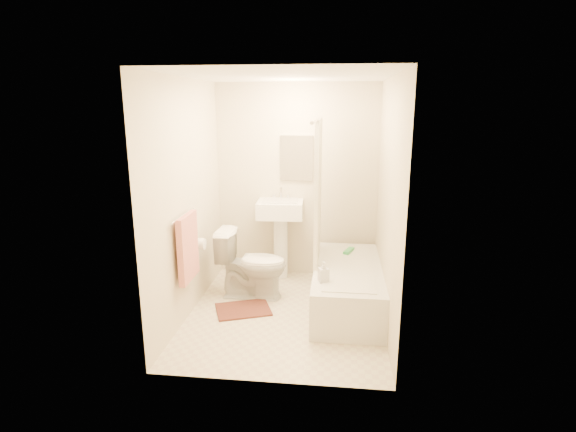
# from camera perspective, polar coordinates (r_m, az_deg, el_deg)

# --- Properties ---
(floor) EXTENTS (2.40, 2.40, 0.00)m
(floor) POSITION_cam_1_polar(r_m,az_deg,el_deg) (4.83, -0.35, -12.31)
(floor) COLOR beige
(floor) RESTS_ON ground
(ceiling) EXTENTS (2.40, 2.40, 0.00)m
(ceiling) POSITION_cam_1_polar(r_m,az_deg,el_deg) (4.34, -0.39, 17.41)
(ceiling) COLOR white
(ceiling) RESTS_ON ground
(wall_back) EXTENTS (2.00, 0.02, 2.40)m
(wall_back) POSITION_cam_1_polar(r_m,az_deg,el_deg) (5.60, 1.11, 4.33)
(wall_back) COLOR beige
(wall_back) RESTS_ON ground
(wall_left) EXTENTS (0.02, 2.40, 2.40)m
(wall_left) POSITION_cam_1_polar(r_m,az_deg,el_deg) (4.66, -12.69, 1.99)
(wall_left) COLOR beige
(wall_left) RESTS_ON ground
(wall_right) EXTENTS (0.02, 2.40, 2.40)m
(wall_right) POSITION_cam_1_polar(r_m,az_deg,el_deg) (4.43, 12.60, 1.37)
(wall_right) COLOR beige
(wall_right) RESTS_ON ground
(mirror) EXTENTS (0.40, 0.03, 0.55)m
(mirror) POSITION_cam_1_polar(r_m,az_deg,el_deg) (5.54, 1.11, 7.36)
(mirror) COLOR white
(mirror) RESTS_ON wall_back
(curtain_rod) EXTENTS (0.03, 1.70, 0.03)m
(curtain_rod) POSITION_cam_1_polar(r_m,az_deg,el_deg) (4.41, 3.74, 12.13)
(curtain_rod) COLOR silver
(curtain_rod) RESTS_ON wall_back
(shower_curtain) EXTENTS (0.04, 0.80, 1.55)m
(shower_curtain) POSITION_cam_1_polar(r_m,az_deg,el_deg) (4.89, 3.83, 3.11)
(shower_curtain) COLOR silver
(shower_curtain) RESTS_ON curtain_rod
(towel_bar) EXTENTS (0.02, 0.60, 0.02)m
(towel_bar) POSITION_cam_1_polar(r_m,az_deg,el_deg) (4.44, -13.17, 0.04)
(towel_bar) COLOR silver
(towel_bar) RESTS_ON wall_left
(towel) EXTENTS (0.06, 0.45, 0.66)m
(towel) POSITION_cam_1_polar(r_m,az_deg,el_deg) (4.51, -12.59, -3.92)
(towel) COLOR #CC7266
(towel) RESTS_ON towel_bar
(toilet_paper) EXTENTS (0.11, 0.12, 0.12)m
(toilet_paper) POSITION_cam_1_polar(r_m,az_deg,el_deg) (4.87, -11.14, -3.49)
(toilet_paper) COLOR white
(toilet_paper) RESTS_ON wall_left
(toilet) EXTENTS (0.79, 0.46, 0.77)m
(toilet) POSITION_cam_1_polar(r_m,az_deg,el_deg) (5.12, -4.59, -6.11)
(toilet) COLOR white
(toilet) RESTS_ON floor
(sink) EXTENTS (0.57, 0.47, 1.08)m
(sink) POSITION_cam_1_polar(r_m,az_deg,el_deg) (5.60, -0.96, -2.59)
(sink) COLOR white
(sink) RESTS_ON floor
(bathtub) EXTENTS (0.71, 1.63, 0.46)m
(bathtub) POSITION_cam_1_polar(r_m,az_deg,el_deg) (4.95, 7.52, -8.84)
(bathtub) COLOR silver
(bathtub) RESTS_ON floor
(bath_mat) EXTENTS (0.67, 0.59, 0.02)m
(bath_mat) POSITION_cam_1_polar(r_m,az_deg,el_deg) (4.93, -5.71, -11.72)
(bath_mat) COLOR #532C1E
(bath_mat) RESTS_ON floor
(soap_bottle) EXTENTS (0.12, 0.12, 0.21)m
(soap_bottle) POSITION_cam_1_polar(r_m,az_deg,el_deg) (4.41, 4.55, -7.07)
(soap_bottle) COLOR silver
(soap_bottle) RESTS_ON bathtub
(scrub_brush) EXTENTS (0.14, 0.23, 0.04)m
(scrub_brush) POSITION_cam_1_polar(r_m,az_deg,el_deg) (5.29, 7.72, -4.44)
(scrub_brush) COLOR green
(scrub_brush) RESTS_ON bathtub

